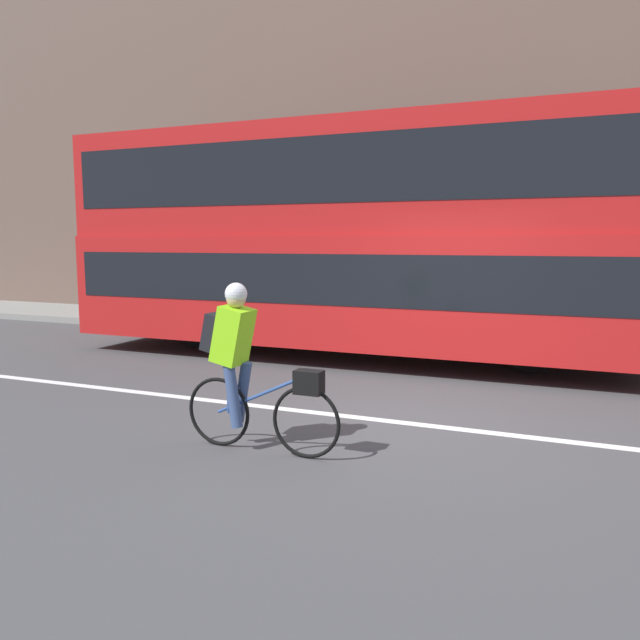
# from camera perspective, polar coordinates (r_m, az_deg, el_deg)

# --- Properties ---
(ground_plane) EXTENTS (80.00, 80.00, 0.00)m
(ground_plane) POSITION_cam_1_polar(r_m,az_deg,el_deg) (7.21, 7.92, -9.00)
(ground_plane) COLOR #424244
(road_center_line) EXTENTS (50.00, 0.14, 0.01)m
(road_center_line) POSITION_cam_1_polar(r_m,az_deg,el_deg) (7.08, 7.61, -9.28)
(road_center_line) COLOR silver
(road_center_line) RESTS_ON ground_plane
(sidewalk_curb) EXTENTS (60.00, 2.53, 0.15)m
(sidewalk_curb) POSITION_cam_1_polar(r_m,az_deg,el_deg) (13.05, 14.80, -1.50)
(sidewalk_curb) COLOR gray
(sidewalk_curb) RESTS_ON ground_plane
(building_facade) EXTENTS (60.00, 0.30, 9.56)m
(building_facade) POSITION_cam_1_polar(r_m,az_deg,el_deg) (14.57, 16.25, 17.97)
(building_facade) COLOR brown
(building_facade) RESTS_ON ground_plane
(bus) EXTENTS (9.69, 2.47, 3.87)m
(bus) POSITION_cam_1_polar(r_m,az_deg,el_deg) (10.64, 2.76, 8.02)
(bus) COLOR black
(bus) RESTS_ON ground_plane
(cyclist_on_bike) EXTENTS (1.62, 0.32, 1.62)m
(cyclist_on_bike) POSITION_cam_1_polar(r_m,az_deg,el_deg) (6.00, -6.92, -3.73)
(cyclist_on_bike) COLOR black
(cyclist_on_bike) RESTS_ON ground_plane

